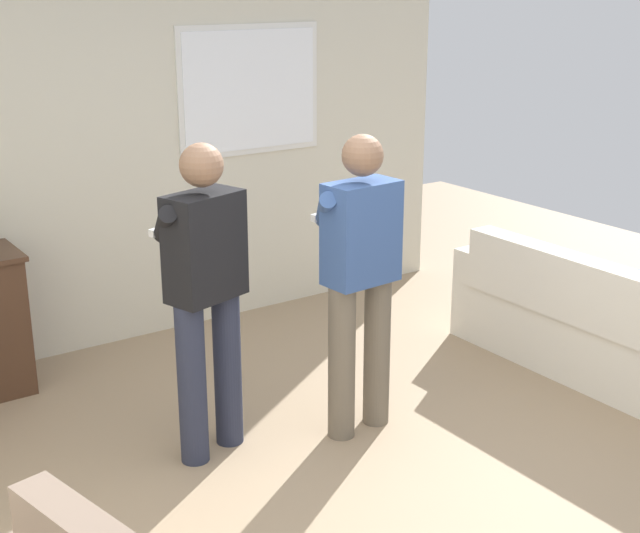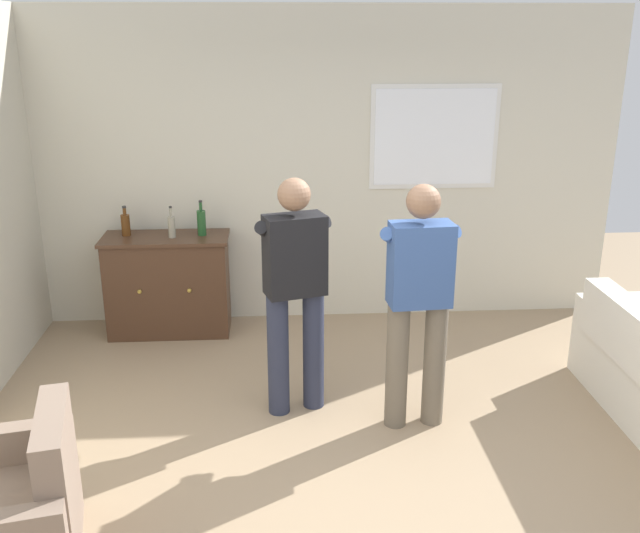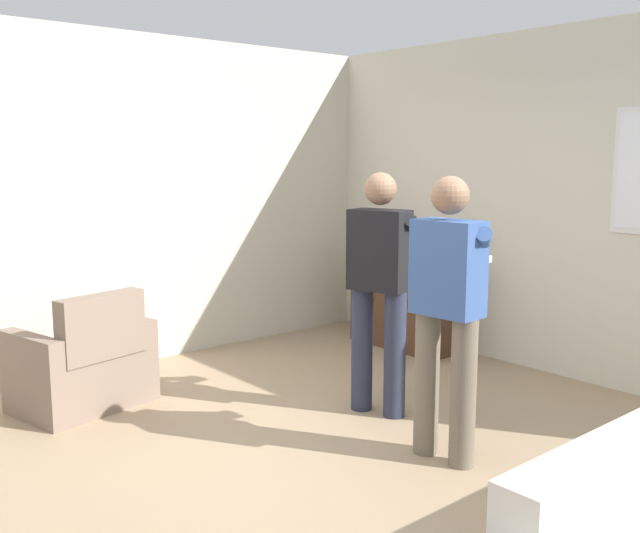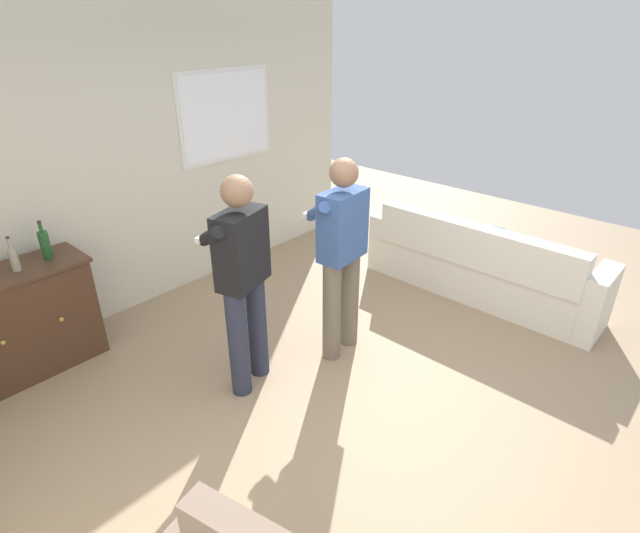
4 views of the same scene
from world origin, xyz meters
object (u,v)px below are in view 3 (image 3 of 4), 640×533
object	(u,v)px
sideboard_cabinet	(406,300)
bottle_liquor_amber	(435,244)
bottle_wine_green	(410,244)
person_standing_left	(380,281)
bottle_spirits_clear	(385,239)
armchair	(85,368)
person_standing_right	(448,305)

from	to	relation	value
sideboard_cabinet	bottle_liquor_amber	xyz separation A→B (m)	(0.32, 0.02, 0.56)
bottle_wine_green	person_standing_left	bearing A→B (deg)	-54.26
bottle_wine_green	bottle_spirits_clear	xyz separation A→B (m)	(-0.41, 0.09, 0.00)
sideboard_cabinet	person_standing_left	world-z (taller)	person_standing_left
armchair	person_standing_left	distance (m)	2.20
bottle_spirits_clear	person_standing_left	world-z (taller)	person_standing_left
bottle_liquor_amber	bottle_wine_green	bearing A→B (deg)	-167.31
armchair	bottle_wine_green	world-z (taller)	bottle_wine_green
armchair	person_standing_left	bearing A→B (deg)	46.72
bottle_wine_green	sideboard_cabinet	bearing A→B (deg)	154.80
bottle_wine_green	person_standing_left	distance (m)	1.73
sideboard_cabinet	bottle_spirits_clear	bearing A→B (deg)	170.73
bottle_liquor_amber	person_standing_left	distance (m)	1.65
bottle_wine_green	bottle_spirits_clear	bearing A→B (deg)	167.90
bottle_spirits_clear	armchair	bearing A→B (deg)	-90.47
bottle_liquor_amber	person_standing_right	xyz separation A→B (m)	(1.56, -1.71, -0.07)
person_standing_left	person_standing_right	xyz separation A→B (m)	(0.80, -0.25, 0.00)
armchair	bottle_spirits_clear	size ratio (longest dim) A/B	3.79
armchair	person_standing_left	xyz separation A→B (m)	(1.44, 1.53, 0.65)
bottle_wine_green	person_standing_left	world-z (taller)	person_standing_left
armchair	bottle_liquor_amber	bearing A→B (deg)	77.19
bottle_spirits_clear	person_standing_right	xyz separation A→B (m)	(2.22, -1.74, -0.05)
bottle_spirits_clear	person_standing_left	size ratio (longest dim) A/B	0.16
armchair	bottle_wine_green	xyz separation A→B (m)	(0.43, 2.93, 0.70)
person_standing_right	sideboard_cabinet	bearing A→B (deg)	138.18
bottle_wine_green	bottle_liquor_amber	xyz separation A→B (m)	(0.25, 0.06, 0.02)
person_standing_right	armchair	bearing A→B (deg)	-150.29
bottle_spirits_clear	person_standing_right	distance (m)	2.82
person_standing_left	armchair	bearing A→B (deg)	-133.28
armchair	person_standing_right	world-z (taller)	person_standing_right
armchair	bottle_wine_green	distance (m)	3.04
person_standing_right	bottle_spirits_clear	bearing A→B (deg)	141.92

